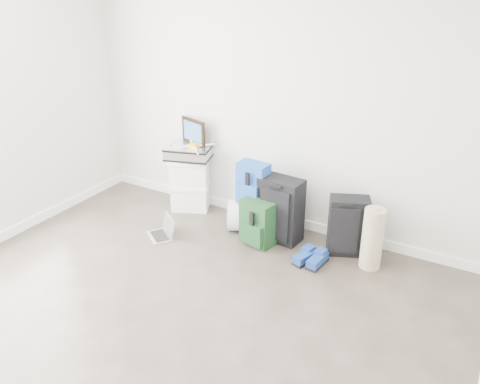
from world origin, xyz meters
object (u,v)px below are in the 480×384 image
Objects in this scene: briefcase at (189,152)px; carry_on at (348,226)px; duffel_bag at (254,216)px; boxes_stack at (190,183)px; laptop at (163,232)px; large_suitcase at (280,210)px.

briefcase is 0.83× the size of carry_on.
briefcase is 1.03m from duffel_bag.
briefcase is at bearing 153.97° from carry_on.
boxes_stack is at bearing 147.90° from duffel_bag.
duffel_bag is at bearing -25.11° from briefcase.
duffel_bag is 0.96m from laptop.
boxes_stack is 1.15× the size of duffel_bag.
carry_on is at bearing 54.89° from laptop.
large_suitcase is at bearing -24.70° from briefcase.
large_suitcase reaches higher than laptop.
briefcase is at bearing 177.71° from large_suitcase.
briefcase is at bearing 147.90° from duffel_bag.
large_suitcase is 1.14× the size of carry_on.
large_suitcase is at bearing -31.61° from boxes_stack.
large_suitcase is 1.83× the size of laptop.
briefcase is 0.73× the size of large_suitcase.
briefcase is 1.93m from carry_on.
carry_on reaches higher than laptop.
boxes_stack reaches higher than laptop.
laptop is at bearing 176.16° from carry_on.
boxes_stack is at bearing 177.71° from large_suitcase.
duffel_bag is at bearing 178.85° from large_suitcase.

